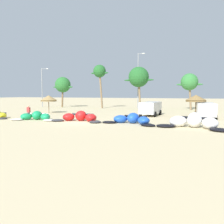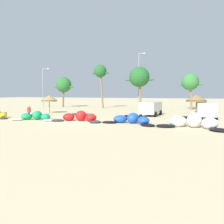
{
  "view_description": "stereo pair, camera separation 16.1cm",
  "coord_description": "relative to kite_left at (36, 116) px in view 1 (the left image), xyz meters",
  "views": [
    {
      "loc": [
        11.93,
        -21.05,
        2.96
      ],
      "look_at": [
        2.77,
        2.0,
        1.0
      ],
      "focal_mm": 37.48,
      "sensor_mm": 36.0,
      "label": 1
    },
    {
      "loc": [
        12.08,
        -20.99,
        2.96
      ],
      "look_at": [
        2.77,
        2.0,
        1.0
      ],
      "focal_mm": 37.48,
      "sensor_mm": 36.0,
      "label": 2
    }
  ],
  "objects": [
    {
      "name": "beach_umbrella_middle",
      "position": [
        16.63,
        9.5,
        2.0
      ],
      "size": [
        2.53,
        2.53,
        2.81
      ],
      "color": "brown",
      "rests_on": "ground"
    },
    {
      "name": "parked_car_second",
      "position": [
        10.93,
        9.96,
        0.71
      ],
      "size": [
        2.31,
        4.84,
        1.84
      ],
      "color": "silver",
      "rests_on": "ground"
    },
    {
      "name": "lamppost_west_center",
      "position": [
        5.26,
        24.27,
        5.6
      ],
      "size": [
        1.42,
        0.24,
        10.95
      ],
      "color": "gray",
      "rests_on": "ground"
    },
    {
      "name": "palm_left",
      "position": [
        -2.32,
        22.3,
        6.91
      ],
      "size": [
        3.84,
        2.56,
        8.78
      ],
      "color": "#7F6647",
      "rests_on": "ground"
    },
    {
      "name": "kite_right_of_center",
      "position": [
        16.81,
        0.05,
        0.12
      ],
      "size": [
        6.24,
        3.46,
        1.33
      ],
      "color": "black",
      "rests_on": "ground"
    },
    {
      "name": "beach_umbrella_near_van",
      "position": [
        -4.38,
        8.24,
        1.86
      ],
      "size": [
        2.47,
        2.47,
        2.7
      ],
      "color": "brown",
      "rests_on": "ground"
    },
    {
      "name": "ground_plane",
      "position": [
        5.73,
        -0.11,
        -0.38
      ],
      "size": [
        260.0,
        260.0,
        0.0
      ],
      "primitive_type": "plane",
      "color": "beige"
    },
    {
      "name": "lamppost_west",
      "position": [
        -15.93,
        21.57,
        4.43
      ],
      "size": [
        1.86,
        0.24,
        8.55
      ],
      "color": "gray",
      "rests_on": "ground"
    },
    {
      "name": "palm_leftmost",
      "position": [
        -10.96,
        22.04,
        4.44
      ],
      "size": [
        5.0,
        3.34,
        6.54
      ],
      "color": "brown",
      "rests_on": "ground"
    },
    {
      "name": "palm_left_of_gap",
      "position": [
        5.87,
        22.19,
        5.67
      ],
      "size": [
        5.78,
        3.85,
        8.03
      ],
      "color": "#7F6647",
      "rests_on": "ground"
    },
    {
      "name": "kite_left_of_center",
      "position": [
        5.19,
        0.78,
        0.04
      ],
      "size": [
        5.95,
        2.83,
        1.11
      ],
      "color": "#333338",
      "rests_on": "ground"
    },
    {
      "name": "kite_left",
      "position": [
        0.0,
        0.0,
        0.0
      ],
      "size": [
        5.28,
        2.99,
        1.0
      ],
      "color": "white",
      "rests_on": "ground"
    },
    {
      "name": "person_near_kites",
      "position": [
        -0.87,
        -0.16,
        0.44
      ],
      "size": [
        0.36,
        0.24,
        1.62
      ],
      "color": "#383842",
      "rests_on": "ground"
    },
    {
      "name": "kite_center",
      "position": [
        11.01,
        0.86,
        0.02
      ],
      "size": [
        5.86,
        3.2,
        1.05
      ],
      "color": "black",
      "rests_on": "ground"
    },
    {
      "name": "palm_center_left",
      "position": [
        14.97,
        23.55,
        4.62
      ],
      "size": [
        4.61,
        3.07,
        6.61
      ],
      "color": "#7F6647",
      "rests_on": "ground"
    },
    {
      "name": "parked_van",
      "position": [
        17.73,
        9.22,
        0.71
      ],
      "size": [
        2.59,
        4.93,
        1.84
      ],
      "color": "white",
      "rests_on": "ground"
    }
  ]
}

